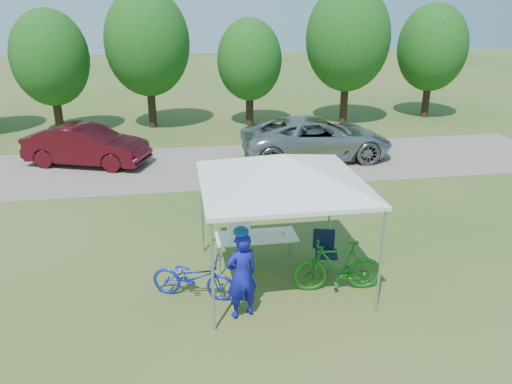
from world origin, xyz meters
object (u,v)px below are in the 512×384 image
bike_blue (193,277)px  bike_green (338,266)px  minivan (317,138)px  cyclist (242,276)px  folding_table (256,238)px  folding_chair (325,247)px  sedan (87,145)px  cooler (239,230)px

bike_blue → bike_green: bearing=-72.8°
bike_blue → minivan: 9.90m
cyclist → folding_table: bearing=-125.5°
bike_blue → folding_chair: bearing=-56.3°
folding_chair → sedan: (-6.13, 8.52, 0.19)m
bike_blue → minivan: size_ratio=0.30×
folding_table → cooler: bearing=180.0°
folding_chair → minivan: (2.06, 7.98, 0.25)m
bike_green → sedan: sedan is taller
cooler → minivan: (3.86, 7.56, -0.11)m
folding_table → minivan: bearing=65.3°
cyclist → bike_green: cyclist is taller
cooler → minivan: bearing=63.0°
bike_green → cooler: bearing=-119.7°
cooler → minivan: minivan is taller
folding_table → cooler: cooler is taller
folding_table → minivan: size_ratio=0.32×
cooler → bike_green: bike_green is taller
folding_chair → sedan: sedan is taller
cyclist → bike_blue: cyclist is taller
minivan → sedan: bearing=85.7°
cyclist → folding_chair: bearing=-163.1°
bike_green → sedan: bearing=-141.9°
cooler → sedan: 9.19m
minivan → folding_table: bearing=154.8°
cooler → bike_blue: 1.53m
bike_blue → minivan: minivan is taller
folding_table → cyclist: cyclist is taller
sedan → minivan: bearing=-73.8°
bike_green → sedan: (-6.15, 9.35, 0.19)m
cooler → sedan: bearing=118.1°
folding_chair → cooler: (-1.80, 0.42, 0.36)m
folding_chair → folding_table: bearing=179.6°
cyclist → bike_blue: (-0.84, 0.77, -0.40)m
cooler → bike_blue: cooler is taller
cyclist → minivan: size_ratio=0.31×
bike_green → bike_blue: bearing=-89.4°
cyclist → sedan: 10.75m
bike_green → minivan: (2.04, 8.80, 0.25)m
folding_chair → bike_green: bearing=-73.2°
bike_green → folding_chair: bearing=-174.3°
cooler → cyclist: bearing=-95.9°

